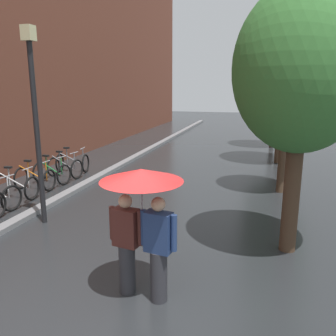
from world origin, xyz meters
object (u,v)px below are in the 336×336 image
(street_tree_3, at_px, (276,77))
(parked_bicycle_4, at_px, (52,172))
(street_tree_0, at_px, (302,70))
(parked_bicycle_3, at_px, (35,178))
(parked_bicycle_5, at_px, (65,167))
(street_tree_1, at_px, (288,79))
(parked_bicycle_2, at_px, (16,186))
(street_tree_2, at_px, (284,69))
(street_lamp_post, at_px, (35,114))
(parked_bicycle_6, at_px, (73,162))
(couple_under_umbrella, at_px, (142,210))

(street_tree_3, distance_m, parked_bicycle_4, 12.33)
(street_tree_0, xyz_separation_m, parked_bicycle_3, (-7.44, 2.24, -3.10))
(parked_bicycle_5, bearing_deg, street_tree_0, -27.56)
(street_tree_1, bearing_deg, parked_bicycle_2, -159.73)
(parked_bicycle_4, bearing_deg, street_tree_1, 7.71)
(street_tree_2, bearing_deg, street_tree_0, -90.18)
(parked_bicycle_2, bearing_deg, parked_bicycle_4, 88.89)
(street_tree_0, xyz_separation_m, street_tree_1, (-0.01, 4.05, -0.07))
(parked_bicycle_3, xyz_separation_m, street_lamp_post, (1.87, -2.27, 2.22))
(street_tree_0, bearing_deg, parked_bicycle_6, 148.32)
(street_tree_0, relative_size, parked_bicycle_6, 4.29)
(street_tree_3, xyz_separation_m, parked_bicycle_5, (-7.19, -8.66, -3.28))
(parked_bicycle_5, distance_m, parked_bicycle_6, 0.82)
(street_tree_0, xyz_separation_m, street_tree_3, (-0.17, 12.50, 0.18))
(street_lamp_post, bearing_deg, parked_bicycle_6, 112.70)
(street_tree_1, height_order, couple_under_umbrella, street_tree_1)
(parked_bicycle_3, bearing_deg, couple_under_umbrella, -40.93)
(parked_bicycle_4, distance_m, parked_bicycle_6, 1.59)
(parked_bicycle_5, bearing_deg, parked_bicycle_6, 101.54)
(street_tree_0, xyz_separation_m, couple_under_umbrella, (-2.26, -2.25, -2.06))
(parked_bicycle_6, bearing_deg, parked_bicycle_3, -88.08)
(street_tree_2, bearing_deg, parked_bicycle_2, -136.07)
(street_tree_3, bearing_deg, street_tree_0, -89.24)
(street_tree_0, bearing_deg, parked_bicycle_3, 163.26)
(parked_bicycle_6, bearing_deg, parked_bicycle_4, -84.66)
(parked_bicycle_4, bearing_deg, street_tree_3, 52.66)
(parked_bicycle_3, distance_m, street_lamp_post, 3.69)
(street_tree_0, xyz_separation_m, parked_bicycle_6, (-7.52, 4.64, -3.10))
(street_tree_1, xyz_separation_m, parked_bicycle_5, (-7.34, -0.21, -3.03))
(street_tree_0, height_order, couple_under_umbrella, street_tree_0)
(street_tree_3, height_order, parked_bicycle_3, street_tree_3)
(couple_under_umbrella, bearing_deg, parked_bicycle_2, 145.21)
(parked_bicycle_2, relative_size, couple_under_umbrella, 0.54)
(parked_bicycle_2, height_order, parked_bicycle_4, same)
(street_tree_3, height_order, parked_bicycle_4, street_tree_3)
(street_tree_2, height_order, parked_bicycle_5, street_tree_2)
(street_tree_2, distance_m, street_tree_3, 4.03)
(parked_bicycle_6, bearing_deg, street_tree_0, -31.68)
(parked_bicycle_6, bearing_deg, street_lamp_post, -67.30)
(parked_bicycle_4, bearing_deg, street_lamp_post, -59.67)
(parked_bicycle_6, bearing_deg, parked_bicycle_2, -88.03)
(parked_bicycle_3, bearing_deg, street_tree_1, 13.73)
(parked_bicycle_2, relative_size, parked_bicycle_6, 0.94)
(street_tree_3, height_order, couple_under_umbrella, street_tree_3)
(street_tree_1, bearing_deg, street_tree_0, -89.84)
(street_lamp_post, bearing_deg, parked_bicycle_4, 120.33)
(street_tree_1, distance_m, street_lamp_post, 6.94)
(parked_bicycle_3, distance_m, parked_bicycle_6, 2.40)
(street_tree_1, height_order, parked_bicycle_4, street_tree_1)
(street_lamp_post, bearing_deg, street_tree_2, 56.71)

